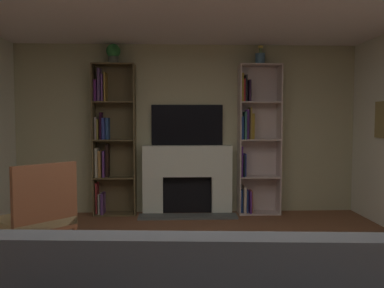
{
  "coord_description": "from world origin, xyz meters",
  "views": [
    {
      "loc": [
        -0.17,
        -2.91,
        1.45
      ],
      "look_at": [
        0.0,
        1.28,
        1.18
      ],
      "focal_mm": 36.98,
      "sensor_mm": 36.0,
      "label": 1
    }
  ],
  "objects_px": {
    "fireplace": "(187,178)",
    "bookshelf_right": "(254,141)",
    "bookshelf_left": "(110,140)",
    "vase_with_flowers": "(260,58)",
    "armchair": "(38,215)",
    "tv": "(187,125)",
    "potted_plant": "(113,53)"
  },
  "relations": [
    {
      "from": "tv",
      "to": "vase_with_flowers",
      "type": "bearing_deg",
      "value": -6.18
    },
    {
      "from": "vase_with_flowers",
      "to": "bookshelf_right",
      "type": "bearing_deg",
      "value": 152.8
    },
    {
      "from": "bookshelf_left",
      "to": "vase_with_flowers",
      "type": "relative_size",
      "value": 7.77
    },
    {
      "from": "fireplace",
      "to": "tv",
      "type": "bearing_deg",
      "value": 90.0
    },
    {
      "from": "tv",
      "to": "bookshelf_right",
      "type": "relative_size",
      "value": 0.48
    },
    {
      "from": "bookshelf_right",
      "to": "armchair",
      "type": "relative_size",
      "value": 2.21
    },
    {
      "from": "tv",
      "to": "armchair",
      "type": "xyz_separation_m",
      "value": [
        -1.53,
        -2.2,
        -0.85
      ]
    },
    {
      "from": "vase_with_flowers",
      "to": "tv",
      "type": "bearing_deg",
      "value": 173.82
    },
    {
      "from": "armchair",
      "to": "bookshelf_right",
      "type": "bearing_deg",
      "value": 39.88
    },
    {
      "from": "bookshelf_left",
      "to": "potted_plant",
      "type": "height_order",
      "value": "potted_plant"
    },
    {
      "from": "fireplace",
      "to": "tv",
      "type": "height_order",
      "value": "tv"
    },
    {
      "from": "fireplace",
      "to": "bookshelf_left",
      "type": "xyz_separation_m",
      "value": [
        -1.17,
        0.02,
        0.57
      ]
    },
    {
      "from": "bookshelf_left",
      "to": "tv",
      "type": "bearing_deg",
      "value": 3.33
    },
    {
      "from": "fireplace",
      "to": "potted_plant",
      "type": "distance_m",
      "value": 2.17
    },
    {
      "from": "armchair",
      "to": "tv",
      "type": "bearing_deg",
      "value": 55.32
    },
    {
      "from": "bookshelf_left",
      "to": "armchair",
      "type": "bearing_deg",
      "value": -99.49
    },
    {
      "from": "tv",
      "to": "bookshelf_right",
      "type": "height_order",
      "value": "bookshelf_right"
    },
    {
      "from": "tv",
      "to": "fireplace",
      "type": "bearing_deg",
      "value": -90.0
    },
    {
      "from": "bookshelf_right",
      "to": "bookshelf_left",
      "type": "bearing_deg",
      "value": 179.7
    },
    {
      "from": "potted_plant",
      "to": "bookshelf_left",
      "type": "bearing_deg",
      "value": 144.58
    },
    {
      "from": "tv",
      "to": "vase_with_flowers",
      "type": "xyz_separation_m",
      "value": [
        1.1,
        -0.12,
        1.01
      ]
    },
    {
      "from": "bookshelf_right",
      "to": "armchair",
      "type": "xyz_separation_m",
      "value": [
        -2.54,
        -2.13,
        -0.6
      ]
    },
    {
      "from": "fireplace",
      "to": "bookshelf_left",
      "type": "relative_size",
      "value": 0.64
    },
    {
      "from": "potted_plant",
      "to": "vase_with_flowers",
      "type": "bearing_deg",
      "value": 0.04
    },
    {
      "from": "tv",
      "to": "bookshelf_left",
      "type": "height_order",
      "value": "bookshelf_left"
    },
    {
      "from": "tv",
      "to": "armchair",
      "type": "distance_m",
      "value": 2.81
    },
    {
      "from": "bookshelf_right",
      "to": "armchair",
      "type": "distance_m",
      "value": 3.37
    },
    {
      "from": "tv",
      "to": "bookshelf_left",
      "type": "relative_size",
      "value": 0.48
    },
    {
      "from": "bookshelf_right",
      "to": "tv",
      "type": "bearing_deg",
      "value": 175.55
    },
    {
      "from": "fireplace",
      "to": "bookshelf_right",
      "type": "bearing_deg",
      "value": 0.31
    },
    {
      "from": "armchair",
      "to": "potted_plant",
      "type": "bearing_deg",
      "value": 78.33
    },
    {
      "from": "bookshelf_left",
      "to": "vase_with_flowers",
      "type": "distance_m",
      "value": 2.58
    }
  ]
}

